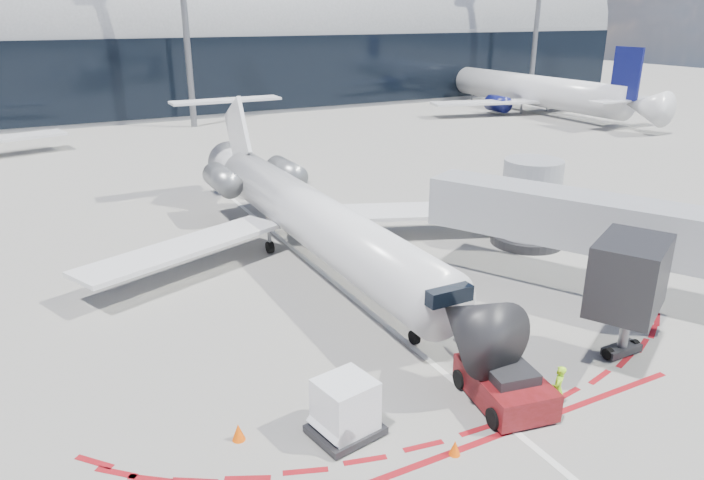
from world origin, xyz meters
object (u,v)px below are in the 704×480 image
uld_container (345,408)px  ramp_worker (558,389)px  regional_jet (305,213)px  pushback_tug (505,385)px

uld_container → ramp_worker: bearing=-27.6°
ramp_worker → uld_container: size_ratio=0.71×
regional_jet → ramp_worker: regional_jet is taller
pushback_tug → uld_container: uld_container is taller
pushback_tug → ramp_worker: ramp_worker is taller
regional_jet → uld_container: bearing=-109.0°
ramp_worker → pushback_tug: bearing=-76.6°
ramp_worker → uld_container: 6.99m
regional_jet → uld_container: (-4.96, -14.41, -1.50)m
ramp_worker → uld_container: bearing=-48.8°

